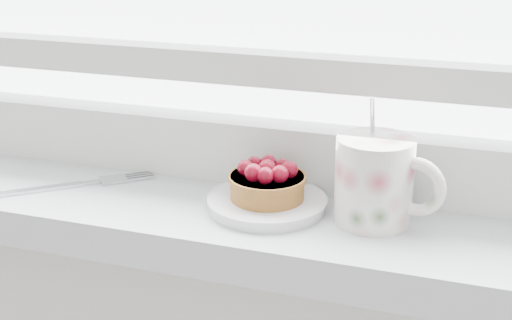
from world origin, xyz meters
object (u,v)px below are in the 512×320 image
at_px(raspberry_tart, 267,182).
at_px(fork, 69,185).
at_px(saucer, 267,203).
at_px(floral_mug, 377,179).

distance_m(raspberry_tart, fork, 0.23).
relative_size(raspberry_tart, fork, 0.50).
distance_m(saucer, floral_mug, 0.12).
bearing_deg(raspberry_tart, fork, -176.52).
distance_m(floral_mug, fork, 0.34).
xyz_separation_m(floral_mug, fork, (-0.34, -0.02, -0.04)).
xyz_separation_m(raspberry_tart, fork, (-0.23, -0.01, -0.03)).
height_order(floral_mug, fork, floral_mug).
height_order(saucer, fork, saucer).
bearing_deg(fork, raspberry_tart, 3.48).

